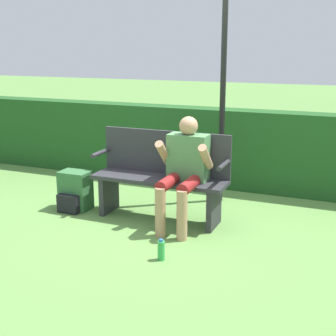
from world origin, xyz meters
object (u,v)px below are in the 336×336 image
object	(u,v)px
water_bottle	(161,250)
backpack	(75,192)
person_seated	(184,166)
signpost	(223,76)
park_bench	(161,175)

from	to	relation	value
water_bottle	backpack	bearing A→B (deg)	149.94
backpack	water_bottle	size ratio (longest dim) A/B	2.31
backpack	water_bottle	bearing A→B (deg)	-30.06
person_seated	signpost	xyz separation A→B (m)	(0.12, 0.98, 0.89)
person_seated	signpost	world-z (taller)	signpost
park_bench	backpack	xyz separation A→B (m)	(-1.07, -0.15, -0.28)
backpack	signpost	xyz separation A→B (m)	(1.52, 0.99, 1.34)
person_seated	backpack	size ratio (longest dim) A/B	2.54
person_seated	backpack	bearing A→B (deg)	-179.67
person_seated	park_bench	bearing A→B (deg)	156.11
backpack	water_bottle	world-z (taller)	backpack
park_bench	backpack	size ratio (longest dim) A/B	3.27
person_seated	backpack	world-z (taller)	person_seated
park_bench	water_bottle	size ratio (longest dim) A/B	7.57
water_bottle	signpost	world-z (taller)	signpost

